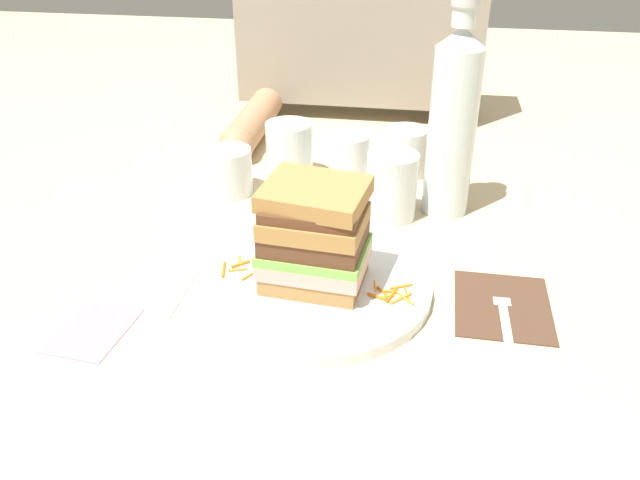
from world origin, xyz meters
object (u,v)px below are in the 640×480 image
(water_bottle, at_px, (453,121))
(empty_tumbler_2, at_px, (406,152))
(juice_glass, at_px, (391,190))
(sandwich, at_px, (316,237))
(empty_tumbler_1, at_px, (289,151))
(napkin_dark, at_px, (503,305))
(fork, at_px, (505,315))
(main_plate, at_px, (316,286))
(empty_tumbler_0, at_px, (347,156))
(napkin_pink, at_px, (93,330))
(knife, at_px, (191,273))
(empty_tumbler_3, at_px, (229,171))

(water_bottle, distance_m, empty_tumbler_2, 0.17)
(juice_glass, distance_m, empty_tumbler_2, 0.16)
(sandwich, height_order, empty_tumbler_1, sandwich)
(napkin_dark, bearing_deg, juice_glass, 125.33)
(fork, distance_m, empty_tumbler_1, 0.47)
(napkin_dark, bearing_deg, empty_tumbler_1, 135.02)
(main_plate, bearing_deg, sandwich, 107.92)
(sandwich, height_order, juice_glass, sandwich)
(empty_tumbler_0, xyz_separation_m, napkin_pink, (-0.22, -0.45, -0.03))
(empty_tumbler_1, bearing_deg, empty_tumbler_0, 9.47)
(sandwich, distance_m, juice_glass, 0.22)
(napkin_dark, bearing_deg, sandwich, -179.31)
(water_bottle, bearing_deg, empty_tumbler_0, 149.15)
(fork, height_order, empty_tumbler_0, empty_tumbler_0)
(empty_tumbler_1, relative_size, empty_tumbler_2, 1.20)
(empty_tumbler_2, bearing_deg, sandwich, -103.66)
(empty_tumbler_0, bearing_deg, water_bottle, -30.85)
(empty_tumbler_0, distance_m, empty_tumbler_2, 0.10)
(knife, height_order, napkin_pink, same)
(fork, xyz_separation_m, empty_tumbler_0, (-0.23, 0.35, 0.03))
(fork, distance_m, juice_glass, 0.27)
(fork, xyz_separation_m, napkin_pink, (-0.45, -0.10, -0.00))
(napkin_dark, bearing_deg, empty_tumbler_3, 148.39)
(juice_glass, relative_size, empty_tumbler_0, 1.35)
(water_bottle, distance_m, empty_tumbler_0, 0.21)
(knife, bearing_deg, water_bottle, 36.26)
(juice_glass, height_order, empty_tumbler_2, juice_glass)
(napkin_dark, relative_size, napkin_pink, 1.38)
(water_bottle, bearing_deg, napkin_dark, -74.18)
(main_plate, relative_size, knife, 1.40)
(empty_tumbler_2, bearing_deg, empty_tumbler_1, -166.53)
(fork, bearing_deg, main_plate, 175.06)
(water_bottle, distance_m, napkin_pink, 0.54)
(knife, bearing_deg, empty_tumbler_0, 64.38)
(napkin_dark, bearing_deg, fork, -89.21)
(empty_tumbler_3, distance_m, napkin_pink, 0.37)
(napkin_dark, height_order, fork, fork)
(fork, bearing_deg, empty_tumbler_0, 122.50)
(empty_tumbler_0, bearing_deg, napkin_pink, -116.46)
(knife, bearing_deg, empty_tumbler_3, 94.16)
(empty_tumbler_1, bearing_deg, empty_tumbler_3, -138.71)
(juice_glass, xyz_separation_m, water_bottle, (0.08, 0.03, 0.10))
(fork, relative_size, empty_tumbler_3, 2.28)
(knife, distance_m, empty_tumbler_1, 0.32)
(sandwich, distance_m, empty_tumbler_3, 0.31)
(main_plate, bearing_deg, empty_tumbler_0, 90.95)
(empty_tumbler_0, bearing_deg, fork, -57.50)
(juice_glass, relative_size, napkin_pink, 1.00)
(fork, relative_size, empty_tumbler_0, 2.31)
(water_bottle, xyz_separation_m, empty_tumbler_1, (-0.25, 0.08, -0.09))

